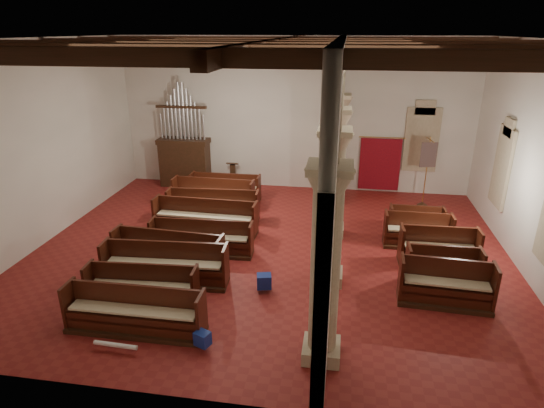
{
  "coord_description": "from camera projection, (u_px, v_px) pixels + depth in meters",
  "views": [
    {
      "loc": [
        1.99,
        -12.06,
        6.24
      ],
      "look_at": [
        -0.01,
        0.5,
        1.31
      ],
      "focal_mm": 30.0,
      "sensor_mm": 36.0,
      "label": 1
    }
  ],
  "objects": [
    {
      "name": "tube_heater_b",
      "position": [
        121.0,
        312.0,
        10.43
      ],
      "size": [
        1.07,
        0.25,
        0.11
      ],
      "primitive_type": "cylinder",
      "rotation": [
        0.0,
        1.57,
        0.13
      ],
      "color": "silver",
      "rests_on": "floor"
    },
    {
      "name": "processional_banner",
      "position": [
        425.0,
        184.0,
        16.87
      ],
      "size": [
        0.59,
        0.75,
        2.61
      ],
      "rotation": [
        0.0,
        0.0,
        0.19
      ],
      "color": "#3B1E12",
      "rests_on": "floor"
    },
    {
      "name": "aisle_pew_2",
      "position": [
        438.0,
        253.0,
        12.7
      ],
      "size": [
        2.15,
        0.8,
        1.11
      ],
      "rotation": [
        0.0,
        0.0,
        0.03
      ],
      "color": "#3B1E12",
      "rests_on": "floor"
    },
    {
      "name": "nave_pew_3",
      "position": [
        168.0,
        257.0,
        12.54
      ],
      "size": [
        3.15,
        0.91,
        1.07
      ],
      "rotation": [
        0.0,
        0.0,
        -0.06
      ],
      "color": "#3B1E12",
      "rests_on": "floor"
    },
    {
      "name": "wall_left",
      "position": [
        39.0,
        144.0,
        13.6
      ],
      "size": [
        0.02,
        12.0,
        6.0
      ],
      "primitive_type": "cube",
      "color": "beige",
      "rests_on": "floor"
    },
    {
      "name": "hymnal_box_c",
      "position": [
        217.0,
        253.0,
        12.9
      ],
      "size": [
        0.42,
        0.38,
        0.34
      ],
      "primitive_type": "cube",
      "rotation": [
        0.0,
        0.0,
        0.37
      ],
      "color": "navy",
      "rests_on": "floor"
    },
    {
      "name": "dossal_curtain",
      "position": [
        380.0,
        164.0,
        18.17
      ],
      "size": [
        1.8,
        0.07,
        2.17
      ],
      "color": "maroon",
      "rests_on": "floor"
    },
    {
      "name": "window_back",
      "position": [
        421.0,
        140.0,
        17.64
      ],
      "size": [
        1.0,
        0.03,
        2.2
      ],
      "primitive_type": "cube",
      "color": "#377C65",
      "rests_on": "wall_back"
    },
    {
      "name": "floor",
      "position": [
        270.0,
        250.0,
        13.66
      ],
      "size": [
        14.0,
        14.0,
        0.0
      ],
      "primitive_type": "plane",
      "color": "maroon",
      "rests_on": "ground"
    },
    {
      "name": "nave_pew_0",
      "position": [
        135.0,
        317.0,
        9.91
      ],
      "size": [
        3.09,
        0.72,
        1.06
      ],
      "rotation": [
        0.0,
        0.0,
        0.0
      ],
      "color": "#3B1E12",
      "rests_on": "floor"
    },
    {
      "name": "nave_pew_8",
      "position": [
        225.0,
        192.0,
        17.53
      ],
      "size": [
        2.69,
        0.7,
        1.04
      ],
      "rotation": [
        0.0,
        0.0,
        0.0
      ],
      "color": "#3B1E12",
      "rests_on": "floor"
    },
    {
      "name": "arcade",
      "position": [
        336.0,
        136.0,
        12.1
      ],
      "size": [
        0.9,
        11.9,
        6.0
      ],
      "color": "#BEAC8D",
      "rests_on": "floor"
    },
    {
      "name": "aisle_pew_1",
      "position": [
        442.0,
        273.0,
        11.68
      ],
      "size": [
        1.86,
        0.73,
        1.06
      ],
      "rotation": [
        0.0,
        0.0,
        0.02
      ],
      "color": "#3B1E12",
      "rests_on": "floor"
    },
    {
      "name": "aisle_pew_4",
      "position": [
        416.0,
        227.0,
        14.46
      ],
      "size": [
        1.69,
        0.67,
        1.0
      ],
      "rotation": [
        0.0,
        0.0,
        0.0
      ],
      "color": "#3B1E12",
      "rests_on": "floor"
    },
    {
      "name": "nave_pew_6",
      "position": [
        213.0,
        211.0,
        15.67
      ],
      "size": [
        3.18,
        0.93,
        1.1
      ],
      "rotation": [
        0.0,
        0.0,
        0.07
      ],
      "color": "#3B1E12",
      "rests_on": "floor"
    },
    {
      "name": "nave_pew_2",
      "position": [
        166.0,
        270.0,
        11.81
      ],
      "size": [
        3.29,
        0.95,
        1.11
      ],
      "rotation": [
        0.0,
        0.0,
        0.06
      ],
      "color": "#3B1E12",
      "rests_on": "floor"
    },
    {
      "name": "wall_front",
      "position": [
        207.0,
        252.0,
        7.05
      ],
      "size": [
        14.0,
        0.02,
        6.0
      ],
      "primitive_type": "cube",
      "color": "beige",
      "rests_on": "floor"
    },
    {
      "name": "hymnal_box_a",
      "position": [
        203.0,
        339.0,
        9.38
      ],
      "size": [
        0.38,
        0.35,
        0.3
      ],
      "primitive_type": "cube",
      "rotation": [
        0.0,
        0.0,
        -0.42
      ],
      "color": "navy",
      "rests_on": "floor"
    },
    {
      "name": "aisle_pew_3",
      "position": [
        417.0,
        236.0,
        13.8
      ],
      "size": [
        2.0,
        0.71,
        1.06
      ],
      "rotation": [
        0.0,
        0.0,
        0.0
      ],
      "color": "#3B1E12",
      "rests_on": "floor"
    },
    {
      "name": "hymnal_box_b",
      "position": [
        264.0,
        281.0,
        11.46
      ],
      "size": [
        0.42,
        0.36,
        0.36
      ],
      "primitive_type": "cube",
      "rotation": [
        0.0,
        0.0,
        0.22
      ],
      "color": "navy",
      "rests_on": "floor"
    },
    {
      "name": "aisle_pew_0",
      "position": [
        445.0,
        290.0,
        10.89
      ],
      "size": [
        2.21,
        0.88,
        1.13
      ],
      "rotation": [
        0.0,
        0.0,
        -0.06
      ],
      "color": "#3B1E12",
      "rests_on": "floor"
    },
    {
      "name": "nave_pew_1",
      "position": [
        143.0,
        292.0,
        10.88
      ],
      "size": [
        2.7,
        0.85,
        1.02
      ],
      "rotation": [
        0.0,
        0.0,
        0.06
      ],
      "color": "#3B1E12",
      "rests_on": "floor"
    },
    {
      "name": "nave_pew_7",
      "position": [
        214.0,
        199.0,
        16.72
      ],
      "size": [
        3.02,
        0.81,
        1.12
      ],
      "rotation": [
        0.0,
        0.0,
        -0.02
      ],
      "color": "#3B1E12",
      "rests_on": "floor"
    },
    {
      "name": "ceiling",
      "position": [
        269.0,
        38.0,
        11.49
      ],
      "size": [
        14.0,
        14.0,
        0.0
      ],
      "primitive_type": "plane",
      "rotation": [
        3.14,
        0.0,
        0.0
      ],
      "color": "#341F11",
      "rests_on": "wall_back"
    },
    {
      "name": "lectern",
      "position": [
        233.0,
        177.0,
        18.9
      ],
      "size": [
        0.48,
        0.49,
        1.15
      ],
      "rotation": [
        0.0,
        0.0,
        0.07
      ],
      "color": "#3E1D13",
      "rests_on": "floor"
    },
    {
      "name": "nave_pew_5",
      "position": [
        205.0,
        222.0,
        14.74
      ],
      "size": [
        3.41,
        0.85,
        1.12
      ],
      "rotation": [
        0.0,
        0.0,
        -0.03
      ],
      "color": "#3B1E12",
      "rests_on": "floor"
    },
    {
      "name": "ceiling_beams",
      "position": [
        269.0,
        46.0,
        11.55
      ],
      "size": [
        13.8,
        11.8,
        0.3
      ],
      "primitive_type": null,
      "color": "#3B1E12",
      "rests_on": "wall_back"
    },
    {
      "name": "nave_pew_4",
      "position": [
        202.0,
        243.0,
        13.39
      ],
      "size": [
        3.05,
        0.79,
        1.01
      ],
      "rotation": [
        0.0,
        0.0,
        0.04
      ],
      "color": "#3B1E12",
      "rests_on": "floor"
    },
    {
      "name": "window_right_b",
      "position": [
        503.0,
        167.0,
        14.14
      ],
      "size": [
        0.03,
        1.0,
        2.2
      ],
      "primitive_type": "cube",
      "color": "#377C65",
      "rests_on": "wall_right"
    },
    {
      "name": "wall_right",
      "position": [
        541.0,
        165.0,
        11.55
      ],
      "size": [
        0.02,
        12.0,
        6.0
      ],
      "primitive_type": "cube",
      "color": "beige",
      "rests_on": "floor"
    },
    {
      "name": "tube_heater_a",
      "position": [
        115.0,
        345.0,
        9.33
      ],
      "size": [
        0.96,
        0.13,
        0.1
      ],
      "primitive_type": "cylinder",
      "rotation": [
        0.0,
        1.57,
        -0.04
      ],
      "color": "silver",
      "rests_on": "floor"
    },
    {
      "name": "wall_back",
      "position": [
        294.0,
        115.0,
        18.1
      ],
      "size": [
        14.0,
        0.02,
        6.0
      ],
      "primitive_type": "cube",
      "color": "beige",
      "rests_on": "floor"
    },
    {
      "name": "pipe_organ",
      "position": [
        184.0,
        154.0,
        18.88
      ],
      "size": [
        2.1,
        0.85,
        4.4
      ],
      "color": "#3B1E12",
      "rests_on": "floor"
    }
  ]
}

